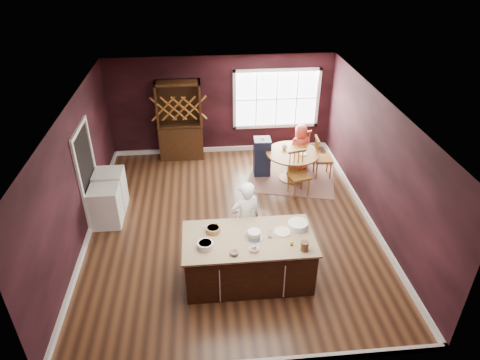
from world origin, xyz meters
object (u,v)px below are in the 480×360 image
kitchen_island (248,259)px  chair_east (323,157)px  dining_table (292,160)px  chair_north (300,146)px  dryer (111,190)px  baker (246,219)px  toddler (261,145)px  seated_woman (300,147)px  high_chair (262,156)px  layer_cake (254,234)px  chair_south (299,174)px  hutch (180,121)px  washer (106,206)px

kitchen_island → chair_east: size_ratio=2.11×
dining_table → chair_north: 0.94m
dryer → baker: bearing=-33.2°
chair_east → toddler: chair_east is taller
dining_table → seated_woman: size_ratio=1.05×
toddler → seated_woman: bearing=7.8°
kitchen_island → chair_east: (2.28, 3.48, 0.10)m
high_chair → baker: bearing=-101.9°
chair_north → dryer: 4.97m
chair_north → dryer: size_ratio=1.08×
layer_cake → baker: bearing=95.7°
dining_table → layer_cake: 3.70m
chair_south → hutch: size_ratio=0.51×
layer_cake → washer: 3.53m
chair_east → chair_south: 1.12m
seated_woman → kitchen_island: bearing=54.7°
chair_east → chair_south: size_ratio=0.99×
hutch → layer_cake: bearing=-74.2°
chair_east → chair_north: (-0.42, 0.77, -0.05)m
kitchen_island → hutch: hutch is taller
kitchen_island → hutch: (-1.29, 4.87, 0.63)m
high_chair → dryer: bearing=-160.0°
chair_north → dryer: (-4.68, -1.69, -0.04)m
high_chair → washer: high_chair is taller
kitchen_island → washer: (-2.82, 1.93, 0.00)m
toddler → kitchen_island: bearing=-100.9°
dining_table → layer_cake: layer_cake is taller
dining_table → baker: (-1.45, -2.70, 0.27)m
kitchen_island → dining_table: size_ratio=1.74×
dining_table → chair_east: 0.81m
chair_south → baker: bearing=-140.9°
dining_table → chair_south: 0.72m
kitchen_island → chair_east: chair_east is taller
dining_table → toddler: toddler is taller
kitchen_island → toddler: (0.72, 3.76, 0.37)m
seated_woman → toddler: size_ratio=4.81×
seated_woman → washer: bearing=12.5°
layer_cake → toddler: layer_cake is taller
dining_table → chair_south: bearing=-88.7°
hutch → dryer: 2.83m
toddler → washer: 4.00m
toddler → chair_east: bearing=-9.9°
kitchen_island → toddler: size_ratio=8.77×
chair_south → seated_woman: 1.25m
hutch → washer: hutch is taller
hutch → seated_woman: bearing=-17.5°
baker → chair_east: size_ratio=1.48×
dryer → toddler: bearing=18.6°
baker → layer_cake: size_ratio=5.02×
kitchen_island → hutch: size_ratio=1.07×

